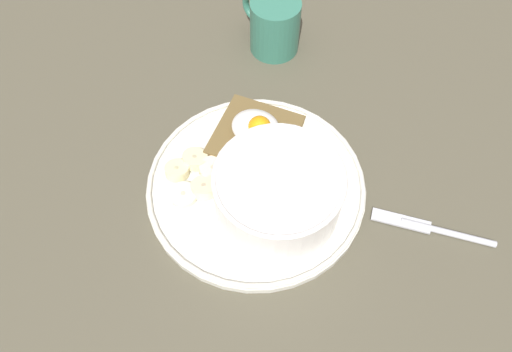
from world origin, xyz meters
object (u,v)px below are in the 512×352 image
Objects in this scene: banana_slice_left at (183,195)px; coffee_mug at (274,25)px; banana_slice_inner at (213,169)px; banana_slice_front at (195,159)px; banana_slice_back at (204,188)px; knife at (432,229)px; poached_egg at (257,127)px; oatmeal_bowl at (278,193)px; banana_slice_right at (177,170)px; toast_slice at (256,136)px.

coffee_mug is (-2.08, 28.99, 2.68)cm from banana_slice_left.
banana_slice_front is at bearing 175.39° from banana_slice_inner.
banana_slice_front is 0.86× the size of banana_slice_back.
banana_slice_left reaches higher than knife.
banana_slice_inner is (-0.37, 2.88, -0.18)cm from banana_slice_back.
poached_egg is 7.58cm from banana_slice_inner.
knife is (28.20, 9.94, -1.08)cm from banana_slice_left.
oatmeal_bowl is at bearing -160.68° from knife.
coffee_mug is at bearing 98.24° from banana_slice_inner.
banana_slice_back reaches higher than banana_slice_left.
banana_slice_front is 0.98× the size of banana_slice_right.
oatmeal_bowl is 1.03× the size of knife.
toast_slice is 1.77× the size of poached_egg.
coffee_mug is at bearing 116.88° from oatmeal_bowl.
toast_slice is at bearing 55.39° from banana_slice_right.
banana_slice_back is at bearing 45.98° from banana_slice_left.
knife is (26.77, 5.19, -1.21)cm from banana_slice_inner.
banana_slice_right is at bearing -90.78° from coffee_mug.
coffee_mug reaches higher than banana_slice_left.
banana_slice_back reaches higher than toast_slice.
banana_slice_right is 0.39× the size of coffee_mug.
banana_slice_back reaches higher than knife.
banana_slice_back reaches higher than banana_slice_inner.
toast_slice is at bearing 52.11° from banana_slice_front.
banana_slice_back reaches higher than banana_slice_right.
poached_egg is 1.58× the size of banana_slice_front.
banana_slice_inner is at bearing -169.03° from knife.
banana_slice_right is at bearing 171.14° from banana_slice_back.
banana_slice_left is at bearing -160.59° from knife.
coffee_mug reaches higher than toast_slice.
knife is at bearing 13.60° from banana_slice_right.
toast_slice is 9.96cm from banana_slice_back.
toast_slice is at bearing 131.23° from oatmeal_bowl.
toast_slice is 24.46cm from knife.
banana_slice_right is (-6.44, -9.01, -2.06)cm from poached_egg.
banana_slice_back is at bearing -163.00° from knife.
toast_slice is at bearing 70.70° from banana_slice_inner.
banana_slice_back is 0.96× the size of banana_slice_inner.
knife is (30.27, -19.06, -3.76)cm from coffee_mug.
toast_slice is at bearing 71.72° from banana_slice_left.
poached_egg reaches higher than toast_slice.
banana_slice_right reaches higher than toast_slice.
poached_egg is at bearing 69.25° from banana_slice_inner.
banana_slice_back is 0.45× the size of coffee_mug.
toast_slice is at bearing 78.22° from banana_slice_back.
banana_slice_left is 1.10× the size of banana_slice_right.
banana_slice_inner is at bearing -4.61° from banana_slice_front.
banana_slice_right is at bearing -114.26° from banana_slice_front.
coffee_mug reaches higher than poached_egg.
toast_slice is 12.24cm from banana_slice_left.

